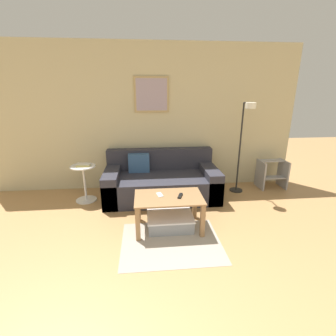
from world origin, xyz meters
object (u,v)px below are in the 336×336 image
Objects in this scene: couch at (161,181)px; remote_control at (180,196)px; storage_bin at (170,221)px; cell_phone at (160,195)px; step_stool at (272,173)px; side_table at (84,180)px; floor_lamp at (244,138)px; book_stack at (83,165)px; coffee_table at (169,203)px.

couch is 12.57× the size of remote_control.
storage_bin is 0.40m from cell_phone.
side_table is at bearing -175.73° from step_stool.
cell_phone is 0.27× the size of step_stool.
floor_lamp reaches higher than storage_bin.
remote_control reaches higher than cell_phone.
side_table is at bearing -179.75° from floor_lamp.
floor_lamp is 2.68m from book_stack.
floor_lamp is 10.59× the size of remote_control.
coffee_table is 0.28m from storage_bin.
storage_bin is 0.40m from remote_control.
book_stack is (-1.26, -0.05, 0.36)m from couch.
side_table is at bearing 142.55° from coffee_table.
cell_phone is (1.18, -0.93, 0.10)m from side_table.
book_stack is at bearing 129.37° from cell_phone.
coffee_table is at bearing -37.45° from side_table.
remote_control is at bearing -34.90° from side_table.
step_stool reaches higher than remote_control.
coffee_table is at bearing -38.08° from book_stack.
step_stool is at bearing 30.83° from coffee_table.
couch is at bearing 73.21° from cell_phone.
side_table is at bearing 130.05° from cell_phone.
couch is 1.19× the size of floor_lamp.
coffee_table is 1.45× the size of side_table.
couch is at bearing 177.70° from floor_lamp.
storage_bin is at bearing -33.57° from cell_phone.
couch is at bearing 2.33° from book_stack.
floor_lamp is 2.74m from side_table.
storage_bin is at bearing -169.87° from remote_control.
storage_bin is 0.38× the size of floor_lamp.
storage_bin is at bearing -36.83° from side_table.
side_table is 4.34× the size of cell_phone.
couch reaches higher than remote_control.
storage_bin is 1.72m from book_stack.
coffee_table is 2.42m from step_stool.
couch is 1.31m from book_stack.
coffee_table is 1.69× the size of step_stool.
storage_bin is 2.56× the size of book_stack.
side_table is 0.26m from book_stack.
couch is 7.95× the size of book_stack.
storage_bin is (0.04, -1.05, -0.17)m from couch.
coffee_table is at bearing -39.81° from cell_phone.
floor_lamp is 1.84m from cell_phone.
book_stack is 0.46× the size of step_stool.
couch reaches higher than coffee_table.
side_table reaches higher than coffee_table.
storage_bin is 1.66m from side_table.
remote_control reaches higher than coffee_table.
step_stool is at bearing 30.93° from storage_bin.
cell_phone is (-0.11, 0.06, 0.10)m from coffee_table.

